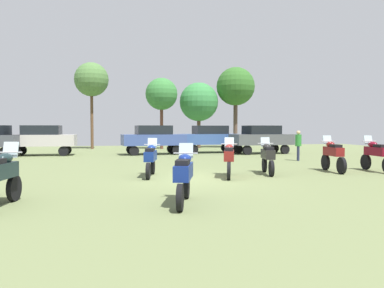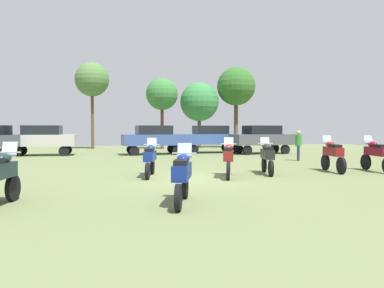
# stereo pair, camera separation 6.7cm
# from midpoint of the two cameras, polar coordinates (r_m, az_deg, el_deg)

# --- Properties ---
(ground_plane) EXTENTS (44.00, 52.00, 0.02)m
(ground_plane) POSITION_cam_midpoint_polar(r_m,az_deg,el_deg) (13.75, 0.26, -5.26)
(ground_plane) COLOR olive
(motorcycle_2) EXTENTS (0.69, 2.17, 1.44)m
(motorcycle_2) POSITION_cam_midpoint_polar(r_m,az_deg,el_deg) (14.24, -6.41, -2.10)
(motorcycle_2) COLOR black
(motorcycle_2) RESTS_ON ground
(motorcycle_3) EXTENTS (0.62, 2.26, 1.51)m
(motorcycle_3) POSITION_cam_midpoint_polar(r_m,az_deg,el_deg) (17.59, 26.01, -1.36)
(motorcycle_3) COLOR black
(motorcycle_3) RESTS_ON ground
(motorcycle_6) EXTENTS (0.62, 2.16, 1.51)m
(motorcycle_6) POSITION_cam_midpoint_polar(r_m,az_deg,el_deg) (16.77, 20.45, -1.45)
(motorcycle_6) COLOR black
(motorcycle_6) RESTS_ON ground
(motorcycle_9) EXTENTS (0.81, 2.16, 1.47)m
(motorcycle_9) POSITION_cam_midpoint_polar(r_m,az_deg,el_deg) (14.11, 5.49, -2.08)
(motorcycle_9) COLOR black
(motorcycle_9) RESTS_ON ground
(motorcycle_10) EXTENTS (0.69, 2.08, 1.45)m
(motorcycle_10) POSITION_cam_midpoint_polar(r_m,az_deg,el_deg) (15.25, 11.26, -1.82)
(motorcycle_10) COLOR black
(motorcycle_10) RESTS_ON ground
(motorcycle_11) EXTENTS (0.64, 2.16, 1.50)m
(motorcycle_11) POSITION_cam_midpoint_polar(r_m,az_deg,el_deg) (9.78, -27.23, -4.30)
(motorcycle_11) COLOR black
(motorcycle_11) RESTS_ON ground
(motorcycle_12) EXTENTS (0.77, 2.13, 1.45)m
(motorcycle_12) POSITION_cam_midpoint_polar(r_m,az_deg,el_deg) (9.07, -1.48, -4.67)
(motorcycle_12) COLOR black
(motorcycle_12) RESTS_ON ground
(car_1) EXTENTS (4.45, 2.20, 2.00)m
(car_1) POSITION_cam_midpoint_polar(r_m,az_deg,el_deg) (27.73, 2.68, 1.08)
(car_1) COLOR black
(car_1) RESTS_ON ground
(car_2) EXTENTS (4.51, 2.38, 2.00)m
(car_2) POSITION_cam_midpoint_polar(r_m,az_deg,el_deg) (26.10, -5.91, 0.98)
(car_2) COLOR black
(car_2) RESTS_ON ground
(car_4) EXTENTS (4.32, 1.84, 2.00)m
(car_4) POSITION_cam_midpoint_polar(r_m,az_deg,el_deg) (26.85, -21.83, 0.86)
(car_4) COLOR black
(car_4) RESTS_ON ground
(car_5) EXTENTS (4.51, 2.37, 2.00)m
(car_5) POSITION_cam_midpoint_polar(r_m,az_deg,el_deg) (27.12, 10.40, 1.01)
(car_5) COLOR black
(car_5) RESTS_ON ground
(person_1) EXTENTS (0.45, 0.45, 1.69)m
(person_1) POSITION_cam_midpoint_polar(r_m,az_deg,el_deg) (21.82, 15.70, 0.12)
(person_1) COLOR #242B48
(person_1) RESTS_ON ground
(tree_1) EXTENTS (2.77, 2.77, 6.15)m
(tree_1) POSITION_cam_midpoint_polar(r_m,az_deg,el_deg) (32.93, -4.70, 7.49)
(tree_1) COLOR brown
(tree_1) RESTS_ON ground
(tree_2) EXTENTS (2.92, 2.92, 7.47)m
(tree_2) POSITION_cam_midpoint_polar(r_m,az_deg,el_deg) (34.07, -15.03, 9.35)
(tree_2) COLOR brown
(tree_2) RESTS_ON ground
(tree_3) EXTENTS (3.50, 3.50, 7.39)m
(tree_3) POSITION_cam_midpoint_polar(r_m,az_deg,el_deg) (35.09, 6.56, 8.58)
(tree_3) COLOR brown
(tree_3) RESTS_ON ground
(tree_5) EXTENTS (3.51, 3.51, 5.95)m
(tree_5) POSITION_cam_midpoint_polar(r_m,az_deg,el_deg) (34.43, 0.98, 6.36)
(tree_5) COLOR brown
(tree_5) RESTS_ON ground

